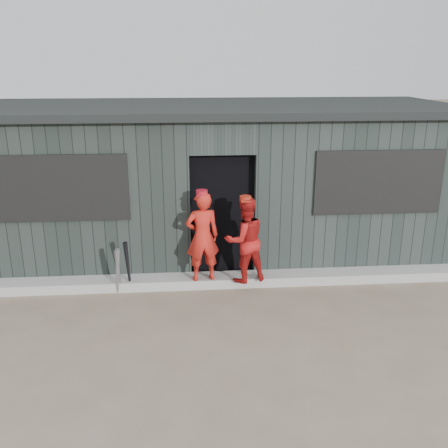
{
  "coord_description": "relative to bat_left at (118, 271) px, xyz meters",
  "views": [
    {
      "loc": [
        -0.57,
        -5.28,
        3.32
      ],
      "look_at": [
        0.0,
        1.8,
        1.0
      ],
      "focal_mm": 40.0,
      "sensor_mm": 36.0,
      "label": 1
    }
  ],
  "objects": [
    {
      "name": "bat_right",
      "position": [
        0.14,
        0.11,
        0.03
      ],
      "size": [
        0.1,
        0.23,
        0.82
      ],
      "primitive_type": "cone",
      "rotation": [
        0.19,
        0.0,
        -0.14
      ],
      "color": "black",
      "rests_on": "ground"
    },
    {
      "name": "player_red_right",
      "position": [
        1.89,
        0.06,
        0.41
      ],
      "size": [
        0.75,
        0.65,
        1.3
      ],
      "primitive_type": "imported",
      "rotation": [
        0.0,
        0.0,
        3.43
      ],
      "color": "#A51614",
      "rests_on": "curb"
    },
    {
      "name": "player_grey_back",
      "position": [
        2.24,
        0.76,
        0.19
      ],
      "size": [
        0.65,
        0.53,
        1.15
      ],
      "primitive_type": "imported",
      "rotation": [
        0.0,
        0.0,
        2.82
      ],
      "color": "silver",
      "rests_on": "ground"
    },
    {
      "name": "player_red_left",
      "position": [
        1.26,
        0.14,
        0.45
      ],
      "size": [
        0.55,
        0.41,
        1.38
      ],
      "primitive_type": "imported",
      "rotation": [
        0.0,
        0.0,
        3.3
      ],
      "color": "red",
      "rests_on": "curb"
    },
    {
      "name": "bat_left",
      "position": [
        0.0,
        0.0,
        0.0
      ],
      "size": [
        0.16,
        0.26,
        0.77
      ],
      "primitive_type": "cone",
      "rotation": [
        0.24,
        0.0,
        0.38
      ],
      "color": "gray",
      "rests_on": "ground"
    },
    {
      "name": "dugout",
      "position": [
        1.59,
        1.94,
        0.9
      ],
      "size": [
        8.3,
        3.3,
        2.62
      ],
      "color": "black",
      "rests_on": "ground"
    },
    {
      "name": "curb",
      "position": [
        1.59,
        0.25,
        -0.31
      ],
      "size": [
        8.0,
        0.36,
        0.15
      ],
      "primitive_type": "cube",
      "color": "gray",
      "rests_on": "ground"
    },
    {
      "name": "ground",
      "position": [
        1.59,
        -1.57,
        -0.38
      ],
      "size": [
        80.0,
        80.0,
        0.0
      ],
      "primitive_type": "plane",
      "color": "brown",
      "rests_on": "ground"
    },
    {
      "name": "bat_mid",
      "position": [
        0.0,
        0.07,
        -0.02
      ],
      "size": [
        0.07,
        0.26,
        0.73
      ],
      "primitive_type": "cone",
      "rotation": [
        0.26,
        0.0,
        -0.03
      ],
      "color": "gray",
      "rests_on": "ground"
    }
  ]
}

